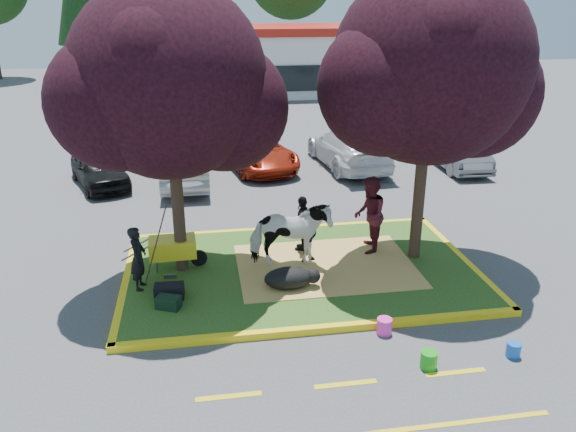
{
  "coord_description": "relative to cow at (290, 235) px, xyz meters",
  "views": [
    {
      "loc": [
        -2.24,
        -11.84,
        6.17
      ],
      "look_at": [
        -0.24,
        0.5,
        1.3
      ],
      "focal_mm": 35.0,
      "sensor_mm": 36.0,
      "label": 1
    }
  ],
  "objects": [
    {
      "name": "ground",
      "position": [
        0.24,
        -0.17,
        -0.96
      ],
      "size": [
        90.0,
        90.0,
        0.0
      ],
      "primitive_type": "plane",
      "color": "#424244",
      "rests_on": "ground"
    },
    {
      "name": "median_island",
      "position": [
        0.24,
        -0.17,
        -0.88
      ],
      "size": [
        8.0,
        5.0,
        0.15
      ],
      "primitive_type": "cube",
      "color": "#284A17",
      "rests_on": "ground"
    },
    {
      "name": "curb_near",
      "position": [
        0.24,
        -2.75,
        -0.88
      ],
      "size": [
        8.3,
        0.16,
        0.15
      ],
      "primitive_type": "cube",
      "color": "yellow",
      "rests_on": "ground"
    },
    {
      "name": "curb_far",
      "position": [
        0.24,
        2.41,
        -0.88
      ],
      "size": [
        8.3,
        0.16,
        0.15
      ],
      "primitive_type": "cube",
      "color": "yellow",
      "rests_on": "ground"
    },
    {
      "name": "curb_left",
      "position": [
        -3.84,
        -0.17,
        -0.88
      ],
      "size": [
        0.16,
        5.3,
        0.15
      ],
      "primitive_type": "cube",
      "color": "yellow",
      "rests_on": "ground"
    },
    {
      "name": "curb_right",
      "position": [
        4.32,
        -0.17,
        -0.88
      ],
      "size": [
        0.16,
        5.3,
        0.15
      ],
      "primitive_type": "cube",
      "color": "yellow",
      "rests_on": "ground"
    },
    {
      "name": "straw_bedding",
      "position": [
        0.84,
        -0.17,
        -0.8
      ],
      "size": [
        4.2,
        3.0,
        0.01
      ],
      "primitive_type": "cube",
      "color": "#E1B05C",
      "rests_on": "median_island"
    },
    {
      "name": "tree_purple_left",
      "position": [
        -2.54,
        0.21,
        3.4
      ],
      "size": [
        5.06,
        4.2,
        6.51
      ],
      "color": "black",
      "rests_on": "median_island"
    },
    {
      "name": "tree_purple_right",
      "position": [
        3.16,
        0.01,
        3.6
      ],
      "size": [
        5.3,
        4.4,
        6.82
      ],
      "color": "black",
      "rests_on": "median_island"
    },
    {
      "name": "fire_lane_stripe_a",
      "position": [
        -1.76,
        -4.37,
        -0.95
      ],
      "size": [
        1.1,
        0.12,
        0.01
      ],
      "primitive_type": "cube",
      "color": "yellow",
      "rests_on": "ground"
    },
    {
      "name": "fire_lane_stripe_b",
      "position": [
        0.24,
        -4.37,
        -0.95
      ],
      "size": [
        1.1,
        0.12,
        0.01
      ],
      "primitive_type": "cube",
      "color": "yellow",
      "rests_on": "ground"
    },
    {
      "name": "fire_lane_stripe_c",
      "position": [
        2.24,
        -4.37,
        -0.95
      ],
      "size": [
        1.1,
        0.12,
        0.01
      ],
      "primitive_type": "cube",
      "color": "yellow",
      "rests_on": "ground"
    },
    {
      "name": "retail_building",
      "position": [
        2.24,
        27.81,
        1.29
      ],
      "size": [
        20.4,
        8.4,
        4.4
      ],
      "color": "silver",
      "rests_on": "ground"
    },
    {
      "name": "cow",
      "position": [
        0.0,
        0.0,
        0.0
      ],
      "size": [
        1.96,
        0.98,
        1.61
      ],
      "primitive_type": "imported",
      "rotation": [
        0.0,
        0.0,
        1.51
      ],
      "color": "silver",
      "rests_on": "median_island"
    },
    {
      "name": "calf",
      "position": [
        -0.21,
        -1.1,
        -0.57
      ],
      "size": [
        1.14,
        0.69,
        0.48
      ],
      "primitive_type": "ellipsoid",
      "rotation": [
        0.0,
        0.0,
        0.06
      ],
      "color": "black",
      "rests_on": "median_island"
    },
    {
      "name": "handler",
      "position": [
        -3.46,
        -0.57,
        -0.08
      ],
      "size": [
        0.41,
        0.57,
        1.45
      ],
      "primitive_type": "imported",
      "rotation": [
        0.0,
        0.0,
        1.44
      ],
      "color": "black",
      "rests_on": "median_island"
    },
    {
      "name": "visitor_a",
      "position": [
        2.09,
        0.51,
        0.17
      ],
      "size": [
        0.97,
        1.11,
        1.95
      ],
      "primitive_type": "imported",
      "rotation": [
        0.0,
        0.0,
        -1.85
      ],
      "color": "#4A151F",
      "rests_on": "median_island"
    },
    {
      "name": "visitor_b",
      "position": [
        0.46,
        0.87,
        -0.09
      ],
      "size": [
        0.65,
        0.91,
        1.44
      ],
      "primitive_type": "imported",
      "rotation": [
        0.0,
        0.0,
        -1.96
      ],
      "color": "black",
      "rests_on": "median_island"
    },
    {
      "name": "wheelbarrow",
      "position": [
        -2.75,
        0.35,
        -0.3
      ],
      "size": [
        1.96,
        0.7,
        0.74
      ],
      "rotation": [
        0.0,
        0.0,
        0.05
      ],
      "color": "black",
      "rests_on": "median_island"
    },
    {
      "name": "gear_bag_dark",
      "position": [
        -2.81,
        -1.15,
        -0.65
      ],
      "size": [
        0.64,
        0.37,
        0.32
      ],
      "primitive_type": "cube",
      "rotation": [
        0.0,
        0.0,
        -0.04
      ],
      "color": "black",
      "rests_on": "median_island"
    },
    {
      "name": "gear_bag_green",
      "position": [
        -2.82,
        -1.57,
        -0.68
      ],
      "size": [
        0.57,
        0.47,
        0.26
      ],
      "primitive_type": "cube",
      "rotation": [
        0.0,
        0.0,
        -0.41
      ],
      "color": "black",
      "rests_on": "median_island"
    },
    {
      "name": "bucket_green",
      "position": [
        1.81,
        -4.16,
        -0.8
      ],
      "size": [
        0.31,
        0.31,
        0.32
      ],
      "primitive_type": "cylinder",
      "rotation": [
        0.0,
        0.0,
        0.02
      ],
      "color": "#19A319",
      "rests_on": "ground"
    },
    {
      "name": "bucket_pink",
      "position": [
        1.38,
        -2.97,
        -0.79
      ],
      "size": [
        0.38,
        0.38,
        0.32
      ],
      "primitive_type": "cylinder",
      "rotation": [
        0.0,
        0.0,
        -0.3
      ],
      "color": "#F937B5",
      "rests_on": "ground"
    },
    {
      "name": "bucket_blue",
      "position": [
        3.49,
        -4.08,
        -0.82
      ],
      "size": [
        0.32,
        0.32,
        0.28
      ],
      "primitive_type": "cylinder",
      "rotation": [
        0.0,
        0.0,
        0.26
      ],
      "color": "blue",
      "rests_on": "ground"
    },
    {
      "name": "car_black",
      "position": [
        -5.5,
        7.66,
        -0.32
      ],
      "size": [
        2.71,
        4.02,
        1.27
      ],
      "primitive_type": "imported",
      "rotation": [
        0.0,
        0.0,
        0.36
      ],
      "color": "black",
      "rests_on": "ground"
    },
    {
      "name": "car_silver",
      "position": [
        -2.53,
        7.45,
        -0.2
      ],
      "size": [
        1.63,
        4.59,
        1.51
      ],
      "primitive_type": "imported",
      "rotation": [
        0.0,
        0.0,
        3.15
      ],
      "color": "#999BA0",
      "rests_on": "ground"
    },
    {
      "name": "car_red",
      "position": [
        0.16,
        8.95,
        -0.3
      ],
      "size": [
        3.22,
        5.11,
        1.32
      ],
      "primitive_type": "imported",
      "rotation": [
        0.0,
        0.0,
        0.23
      ],
      "color": "maroon",
      "rests_on": "ground"
    },
    {
      "name": "car_white",
      "position": [
        3.73,
        8.58,
        -0.19
      ],
      "size": [
        2.59,
        5.44,
        1.53
      ],
      "primitive_type": "imported",
      "rotation": [
        0.0,
        0.0,
        3.23
      ],
      "color": "silver",
      "rests_on": "ground"
    },
    {
      "name": "car_grey",
      "position": [
        7.77,
        7.75,
        -0.29
      ],
      "size": [
        1.49,
        4.05,
        1.32
      ],
      "primitive_type": "imported",
      "rotation": [
        0.0,
        0.0,
        -0.02
      ],
      "color": "#57595E",
      "rests_on": "ground"
    }
  ]
}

